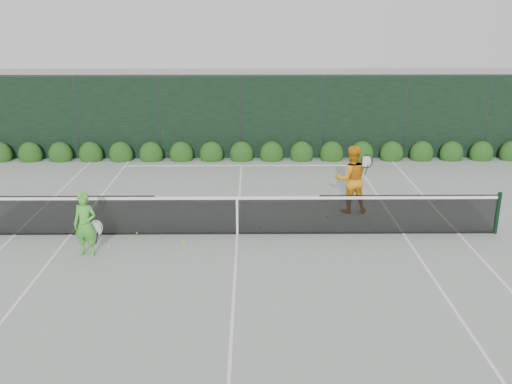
{
  "coord_description": "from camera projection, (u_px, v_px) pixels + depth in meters",
  "views": [
    {
      "loc": [
        0.34,
        -13.09,
        5.35
      ],
      "look_at": [
        0.47,
        0.3,
        1.0
      ],
      "focal_mm": 40.0,
      "sensor_mm": 36.0,
      "label": 1
    }
  ],
  "objects": [
    {
      "name": "player_man",
      "position": [
        351.0,
        179.0,
        15.4
      ],
      "size": [
        0.97,
        0.76,
        1.85
      ],
      "rotation": [
        0.0,
        0.0,
        3.21
      ],
      "color": "orange",
      "rests_on": "ground"
    },
    {
      "name": "ground",
      "position": [
        237.0,
        234.0,
        14.1
      ],
      "size": [
        80.0,
        80.0,
        0.0
      ],
      "primitive_type": "plane",
      "color": "gray",
      "rests_on": "ground"
    },
    {
      "name": "tennis_net",
      "position": [
        236.0,
        214.0,
        13.93
      ],
      "size": [
        12.9,
        0.1,
        1.07
      ],
      "color": "black",
      "rests_on": "ground"
    },
    {
      "name": "court_lines",
      "position": [
        237.0,
        234.0,
        14.09
      ],
      "size": [
        11.03,
        23.83,
        0.01
      ],
      "color": "white",
      "rests_on": "ground"
    },
    {
      "name": "player_woman",
      "position": [
        85.0,
        225.0,
        12.7
      ],
      "size": [
        0.64,
        0.45,
        1.47
      ],
      "rotation": [
        0.0,
        0.0,
        -0.19
      ],
      "color": "green",
      "rests_on": "ground"
    },
    {
      "name": "tennis_balls",
      "position": [
        212.0,
        231.0,
        14.2
      ],
      "size": [
        5.43,
        1.99,
        0.07
      ],
      "color": "#B1DD31",
      "rests_on": "ground"
    },
    {
      "name": "windscreen_fence",
      "position": [
        233.0,
        215.0,
        11.05
      ],
      "size": [
        32.0,
        21.07,
        3.06
      ],
      "color": "black",
      "rests_on": "ground"
    },
    {
      "name": "hedge_row",
      "position": [
        242.0,
        154.0,
        20.82
      ],
      "size": [
        31.66,
        0.65,
        0.94
      ],
      "color": "black",
      "rests_on": "ground"
    }
  ]
}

